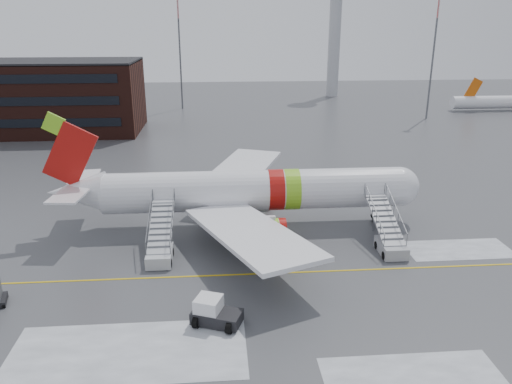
{
  "coord_description": "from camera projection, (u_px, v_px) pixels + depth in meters",
  "views": [
    {
      "loc": [
        -0.44,
        -35.41,
        18.55
      ],
      "look_at": [
        2.95,
        6.96,
        4.0
      ],
      "focal_mm": 35.0,
      "sensor_mm": 36.0,
      "label": 1
    }
  ],
  "objects": [
    {
      "name": "light_mast_far_ne",
      "position": [
        434.0,
        47.0,
        96.6
      ],
      "size": [
        1.2,
        1.2,
        24.25
      ],
      "color": "#595B60",
      "rests_on": "ground"
    },
    {
      "name": "airstair_aft",
      "position": [
        160.0,
        246.0,
        40.98
      ],
      "size": [
        2.05,
        7.7,
        3.48
      ],
      "color": "#B6B9BE",
      "rests_on": "ground"
    },
    {
      "name": "ground",
      "position": [
        226.0,
        269.0,
        39.44
      ],
      "size": [
        260.0,
        260.0,
        0.0
      ],
      "primitive_type": "plane",
      "color": "#494C4F",
      "rests_on": "ground"
    },
    {
      "name": "airstair_fwd",
      "position": [
        389.0,
        238.0,
        42.44
      ],
      "size": [
        2.05,
        7.7,
        3.48
      ],
      "color": "#A1A3A8",
      "rests_on": "ground"
    },
    {
      "name": "control_tower",
      "position": [
        335.0,
        21.0,
        125.22
      ],
      "size": [
        6.4,
        6.4,
        30.0
      ],
      "color": "#B2B5BA",
      "rests_on": "ground"
    },
    {
      "name": "airliner",
      "position": [
        244.0,
        191.0,
        46.94
      ],
      "size": [
        35.03,
        32.97,
        11.18
      ],
      "color": "white",
      "rests_on": "ground"
    },
    {
      "name": "pushback_tug",
      "position": [
        214.0,
        312.0,
        32.14
      ],
      "size": [
        3.54,
        3.13,
        1.79
      ],
      "color": "black",
      "rests_on": "ground"
    },
    {
      "name": "light_mast_far_n",
      "position": [
        180.0,
        45.0,
        107.92
      ],
      "size": [
        1.2,
        1.2,
        24.25
      ],
      "color": "#595B60",
      "rests_on": "ground"
    }
  ]
}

